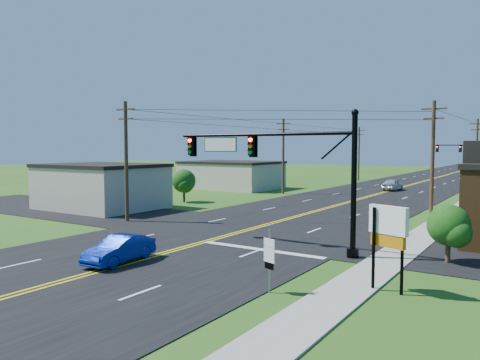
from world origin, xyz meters
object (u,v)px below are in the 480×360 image
Objects in this scene: signal_mast_main at (276,163)px; signal_mast_far at (466,153)px; blue_car at (120,250)px; stop_sign at (388,212)px; route_sign at (269,256)px.

signal_mast_far is at bearing 89.92° from signal_mast_main.
signal_mast_far is 2.81× the size of blue_car.
stop_sign is (8.76, 14.51, 0.82)m from blue_car.
signal_mast_main reaches higher than stop_sign.
stop_sign is at bearing 60.46° from signal_mast_main.
signal_mast_main reaches higher than route_sign.
blue_car is 1.92× the size of stop_sign.
signal_mast_far is 64.86m from stop_sign.
route_sign is at bearing -87.15° from stop_sign.
blue_car is (-4.60, -7.17, -4.10)m from signal_mast_main.
route_sign is (3.73, -7.24, -3.33)m from signal_mast_main.
blue_car is at bearing -93.39° from signal_mast_far.
signal_mast_main is at bearing 137.76° from route_sign.
route_sign is (3.63, -79.24, -3.12)m from signal_mast_far.
signal_mast_main is at bearing -90.08° from signal_mast_far.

